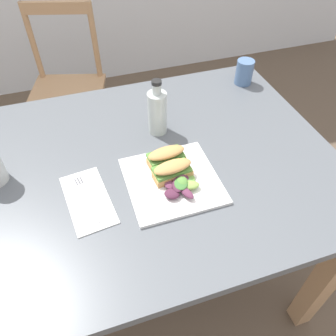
{
  "coord_description": "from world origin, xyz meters",
  "views": [
    {
      "loc": [
        -0.28,
        -0.55,
        1.48
      ],
      "look_at": [
        -0.06,
        0.12,
        0.76
      ],
      "focal_mm": 35.44,
      "sensor_mm": 36.0,
      "label": 1
    }
  ],
  "objects_px": {
    "sandwich_half_back": "(166,156)",
    "plate_lunch": "(172,181)",
    "cup_extra_side": "(244,72)",
    "sandwich_half_front": "(172,170)",
    "chair_wooden_far": "(68,89)",
    "bottle_cold_brew": "(157,114)",
    "fork_on_napkin": "(86,195)",
    "dining_table": "(153,186)"
  },
  "relations": [
    {
      "from": "sandwich_half_back",
      "to": "plate_lunch",
      "type": "bearing_deg",
      "value": -93.96
    },
    {
      "from": "plate_lunch",
      "to": "cup_extra_side",
      "type": "height_order",
      "value": "cup_extra_side"
    },
    {
      "from": "sandwich_half_front",
      "to": "cup_extra_side",
      "type": "relative_size",
      "value": 1.23
    },
    {
      "from": "chair_wooden_far",
      "to": "cup_extra_side",
      "type": "relative_size",
      "value": 8.75
    },
    {
      "from": "sandwich_half_back",
      "to": "bottle_cold_brew",
      "type": "xyz_separation_m",
      "value": [
        0.02,
        0.17,
        0.03
      ]
    },
    {
      "from": "sandwich_half_back",
      "to": "fork_on_napkin",
      "type": "relative_size",
      "value": 0.66
    },
    {
      "from": "dining_table",
      "to": "sandwich_half_front",
      "type": "relative_size",
      "value": 9.65
    },
    {
      "from": "fork_on_napkin",
      "to": "sandwich_half_back",
      "type": "bearing_deg",
      "value": 10.26
    },
    {
      "from": "bottle_cold_brew",
      "to": "plate_lunch",
      "type": "bearing_deg",
      "value": -96.89
    },
    {
      "from": "chair_wooden_far",
      "to": "sandwich_half_back",
      "type": "relative_size",
      "value": 7.14
    },
    {
      "from": "chair_wooden_far",
      "to": "plate_lunch",
      "type": "relative_size",
      "value": 3.24
    },
    {
      "from": "fork_on_napkin",
      "to": "cup_extra_side",
      "type": "relative_size",
      "value": 1.86
    },
    {
      "from": "chair_wooden_far",
      "to": "fork_on_napkin",
      "type": "height_order",
      "value": "chair_wooden_far"
    },
    {
      "from": "chair_wooden_far",
      "to": "plate_lunch",
      "type": "height_order",
      "value": "chair_wooden_far"
    },
    {
      "from": "plate_lunch",
      "to": "fork_on_napkin",
      "type": "bearing_deg",
      "value": 174.26
    },
    {
      "from": "sandwich_half_back",
      "to": "fork_on_napkin",
      "type": "height_order",
      "value": "sandwich_half_back"
    },
    {
      "from": "fork_on_napkin",
      "to": "bottle_cold_brew",
      "type": "bearing_deg",
      "value": 37.57
    },
    {
      "from": "bottle_cold_brew",
      "to": "cup_extra_side",
      "type": "bearing_deg",
      "value": 24.06
    },
    {
      "from": "plate_lunch",
      "to": "sandwich_half_front",
      "type": "height_order",
      "value": "sandwich_half_front"
    },
    {
      "from": "sandwich_half_front",
      "to": "sandwich_half_back",
      "type": "bearing_deg",
      "value": 89.21
    },
    {
      "from": "sandwich_half_front",
      "to": "fork_on_napkin",
      "type": "distance_m",
      "value": 0.26
    },
    {
      "from": "plate_lunch",
      "to": "fork_on_napkin",
      "type": "height_order",
      "value": "plate_lunch"
    },
    {
      "from": "sandwich_half_front",
      "to": "bottle_cold_brew",
      "type": "bearing_deg",
      "value": 83.81
    },
    {
      "from": "dining_table",
      "to": "chair_wooden_far",
      "type": "relative_size",
      "value": 1.35
    },
    {
      "from": "plate_lunch",
      "to": "bottle_cold_brew",
      "type": "distance_m",
      "value": 0.25
    },
    {
      "from": "fork_on_napkin",
      "to": "chair_wooden_far",
      "type": "bearing_deg",
      "value": 89.85
    },
    {
      "from": "cup_extra_side",
      "to": "chair_wooden_far",
      "type": "bearing_deg",
      "value": 136.31
    },
    {
      "from": "sandwich_half_front",
      "to": "sandwich_half_back",
      "type": "distance_m",
      "value": 0.06
    },
    {
      "from": "dining_table",
      "to": "bottle_cold_brew",
      "type": "relative_size",
      "value": 5.94
    },
    {
      "from": "bottle_cold_brew",
      "to": "cup_extra_side",
      "type": "relative_size",
      "value": 1.99
    },
    {
      "from": "chair_wooden_far",
      "to": "bottle_cold_brew",
      "type": "distance_m",
      "value": 0.98
    },
    {
      "from": "dining_table",
      "to": "chair_wooden_far",
      "type": "height_order",
      "value": "chair_wooden_far"
    },
    {
      "from": "dining_table",
      "to": "chair_wooden_far",
      "type": "distance_m",
      "value": 1.04
    },
    {
      "from": "chair_wooden_far",
      "to": "bottle_cold_brew",
      "type": "xyz_separation_m",
      "value": [
        0.28,
        -0.86,
        0.36
      ]
    },
    {
      "from": "chair_wooden_far",
      "to": "cup_extra_side",
      "type": "bearing_deg",
      "value": -43.69
    },
    {
      "from": "chair_wooden_far",
      "to": "dining_table",
      "type": "bearing_deg",
      "value": -77.58
    },
    {
      "from": "dining_table",
      "to": "chair_wooden_far",
      "type": "bearing_deg",
      "value": 102.42
    },
    {
      "from": "bottle_cold_brew",
      "to": "cup_extra_side",
      "type": "height_order",
      "value": "bottle_cold_brew"
    },
    {
      "from": "plate_lunch",
      "to": "sandwich_half_back",
      "type": "height_order",
      "value": "sandwich_half_back"
    },
    {
      "from": "dining_table",
      "to": "plate_lunch",
      "type": "height_order",
      "value": "plate_lunch"
    },
    {
      "from": "chair_wooden_far",
      "to": "plate_lunch",
      "type": "xyz_separation_m",
      "value": [
        0.25,
        -1.11,
        0.3
      ]
    },
    {
      "from": "plate_lunch",
      "to": "sandwich_half_front",
      "type": "xyz_separation_m",
      "value": [
        0.0,
        0.01,
        0.03
      ]
    }
  ]
}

